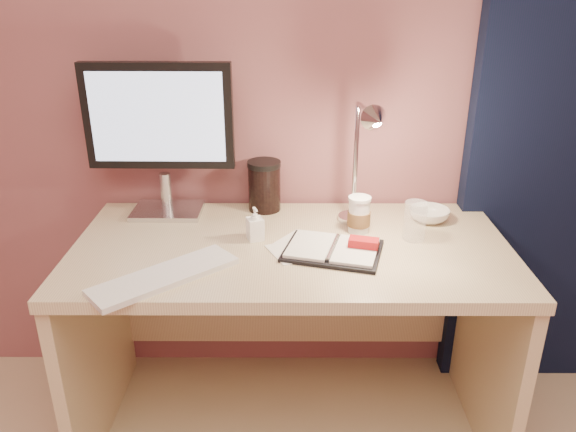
{
  "coord_description": "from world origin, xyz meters",
  "views": [
    {
      "loc": [
        -0.01,
        -0.24,
        1.53
      ],
      "look_at": [
        -0.01,
        1.33,
        0.85
      ],
      "focal_mm": 35.0,
      "sensor_mm": 36.0,
      "label": 1
    }
  ],
  "objects_px": {
    "desk": "(291,293)",
    "lotion_bottle": "(255,224)",
    "bowl": "(429,215)",
    "desk_lamp": "(353,154)",
    "planner": "(335,249)",
    "coffee_cup": "(359,215)",
    "monitor": "(160,126)",
    "dark_jar": "(264,188)",
    "keyboard": "(165,276)",
    "clear_cup": "(415,221)"
  },
  "relations": [
    {
      "from": "desk",
      "to": "lotion_bottle",
      "type": "relative_size",
      "value": 12.63
    },
    {
      "from": "bowl",
      "to": "desk_lamp",
      "type": "relative_size",
      "value": 0.32
    },
    {
      "from": "planner",
      "to": "coffee_cup",
      "type": "xyz_separation_m",
      "value": [
        0.09,
        0.16,
        0.05
      ]
    },
    {
      "from": "monitor",
      "to": "desk",
      "type": "bearing_deg",
      "value": -21.08
    },
    {
      "from": "coffee_cup",
      "to": "bowl",
      "type": "relative_size",
      "value": 0.89
    },
    {
      "from": "dark_jar",
      "to": "bowl",
      "type": "bearing_deg",
      "value": -9.97
    },
    {
      "from": "bowl",
      "to": "lotion_bottle",
      "type": "distance_m",
      "value": 0.62
    },
    {
      "from": "keyboard",
      "to": "dark_jar",
      "type": "xyz_separation_m",
      "value": [
        0.26,
        0.52,
        0.07
      ]
    },
    {
      "from": "monitor",
      "to": "lotion_bottle",
      "type": "bearing_deg",
      "value": -32.7
    },
    {
      "from": "monitor",
      "to": "coffee_cup",
      "type": "distance_m",
      "value": 0.74
    },
    {
      "from": "planner",
      "to": "lotion_bottle",
      "type": "relative_size",
      "value": 3.06
    },
    {
      "from": "desk",
      "to": "planner",
      "type": "xyz_separation_m",
      "value": [
        0.14,
        -0.13,
        0.24
      ]
    },
    {
      "from": "desk",
      "to": "desk_lamp",
      "type": "xyz_separation_m",
      "value": [
        0.19,
        0.01,
        0.5
      ]
    },
    {
      "from": "monitor",
      "to": "bowl",
      "type": "height_order",
      "value": "monitor"
    },
    {
      "from": "planner",
      "to": "dark_jar",
      "type": "height_order",
      "value": "dark_jar"
    },
    {
      "from": "coffee_cup",
      "to": "clear_cup",
      "type": "bearing_deg",
      "value": -17.98
    },
    {
      "from": "keyboard",
      "to": "desk",
      "type": "bearing_deg",
      "value": -1.25
    },
    {
      "from": "desk",
      "to": "dark_jar",
      "type": "distance_m",
      "value": 0.39
    },
    {
      "from": "clear_cup",
      "to": "monitor",
      "type": "bearing_deg",
      "value": 166.05
    },
    {
      "from": "keyboard",
      "to": "dark_jar",
      "type": "relative_size",
      "value": 2.6
    },
    {
      "from": "clear_cup",
      "to": "bowl",
      "type": "height_order",
      "value": "clear_cup"
    },
    {
      "from": "coffee_cup",
      "to": "clear_cup",
      "type": "relative_size",
      "value": 0.97
    },
    {
      "from": "desk",
      "to": "clear_cup",
      "type": "xyz_separation_m",
      "value": [
        0.4,
        -0.03,
        0.29
      ]
    },
    {
      "from": "planner",
      "to": "monitor",
      "type": "bearing_deg",
      "value": 167.02
    },
    {
      "from": "monitor",
      "to": "planner",
      "type": "height_order",
      "value": "monitor"
    },
    {
      "from": "monitor",
      "to": "planner",
      "type": "xyz_separation_m",
      "value": [
        0.58,
        -0.31,
        -0.31
      ]
    },
    {
      "from": "planner",
      "to": "bowl",
      "type": "bearing_deg",
      "value": 50.45
    },
    {
      "from": "monitor",
      "to": "desk_lamp",
      "type": "distance_m",
      "value": 0.67
    },
    {
      "from": "lotion_bottle",
      "to": "coffee_cup",
      "type": "bearing_deg",
      "value": 10.57
    },
    {
      "from": "desk",
      "to": "clear_cup",
      "type": "distance_m",
      "value": 0.49
    },
    {
      "from": "clear_cup",
      "to": "dark_jar",
      "type": "height_order",
      "value": "dark_jar"
    },
    {
      "from": "planner",
      "to": "dark_jar",
      "type": "relative_size",
      "value": 2.06
    },
    {
      "from": "coffee_cup",
      "to": "bowl",
      "type": "xyz_separation_m",
      "value": [
        0.26,
        0.09,
        -0.04
      ]
    },
    {
      "from": "clear_cup",
      "to": "desk",
      "type": "bearing_deg",
      "value": 175.48
    },
    {
      "from": "bowl",
      "to": "clear_cup",
      "type": "bearing_deg",
      "value": -119.57
    },
    {
      "from": "desk_lamp",
      "to": "dark_jar",
      "type": "bearing_deg",
      "value": 133.4
    },
    {
      "from": "lotion_bottle",
      "to": "monitor",
      "type": "bearing_deg",
      "value": 146.62
    },
    {
      "from": "monitor",
      "to": "clear_cup",
      "type": "distance_m",
      "value": 0.91
    },
    {
      "from": "dark_jar",
      "to": "keyboard",
      "type": "bearing_deg",
      "value": -116.93
    },
    {
      "from": "desk",
      "to": "keyboard",
      "type": "distance_m",
      "value": 0.52
    },
    {
      "from": "dark_jar",
      "to": "desk_lamp",
      "type": "relative_size",
      "value": 0.37
    },
    {
      "from": "monitor",
      "to": "lotion_bottle",
      "type": "height_order",
      "value": "monitor"
    },
    {
      "from": "lotion_bottle",
      "to": "desk",
      "type": "bearing_deg",
      "value": 18.22
    },
    {
      "from": "monitor",
      "to": "desk_lamp",
      "type": "bearing_deg",
      "value": -14.05
    },
    {
      "from": "keyboard",
      "to": "lotion_bottle",
      "type": "bearing_deg",
      "value": 6.06
    },
    {
      "from": "coffee_cup",
      "to": "dark_jar",
      "type": "xyz_separation_m",
      "value": [
        -0.32,
        0.19,
        0.02
      ]
    },
    {
      "from": "coffee_cup",
      "to": "planner",
      "type": "bearing_deg",
      "value": -119.5
    },
    {
      "from": "coffee_cup",
      "to": "desk_lamp",
      "type": "distance_m",
      "value": 0.22
    },
    {
      "from": "coffee_cup",
      "to": "lotion_bottle",
      "type": "xyz_separation_m",
      "value": [
        -0.34,
        -0.06,
        -0.0
      ]
    },
    {
      "from": "clear_cup",
      "to": "lotion_bottle",
      "type": "height_order",
      "value": "clear_cup"
    }
  ]
}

